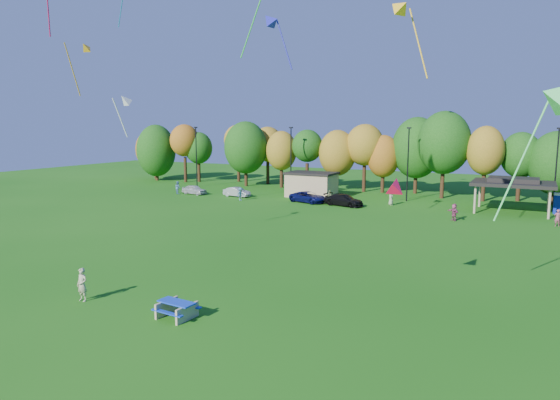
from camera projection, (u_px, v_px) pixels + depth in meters
The scene contains 22 objects.
ground at pixel (202, 295), 27.67m from camera, with size 160.00×160.00×0.00m, color #19600F.
tree_line at pixel (395, 151), 67.28m from camera, with size 93.57×10.55×11.15m.
lamp_posts at pixel (408, 162), 61.21m from camera, with size 64.50×0.25×9.09m.
utility_building at pixel (312, 184), 65.37m from camera, with size 6.30×4.30×3.25m.
pavilion at pixel (513, 183), 53.39m from camera, with size 8.20×6.20×3.77m.
picnic_table at pixel (177, 308), 24.35m from camera, with size 2.01×1.71×0.82m.
kite_flyer at pixel (82, 285), 26.60m from camera, with size 0.66×0.43×1.80m, color #BCB28D.
car_a at pixel (194, 190), 67.92m from camera, with size 1.49×3.71×1.26m, color silver.
car_b at pixel (237, 192), 65.57m from camera, with size 1.32×3.79×1.25m, color #A4A4A9.
car_c at pixel (308, 197), 60.65m from camera, with size 2.20×4.78×1.33m, color #0D114F.
car_d at pixel (344, 200), 58.14m from camera, with size 1.94×4.77×1.38m, color black.
far_person_0 at pixel (240, 194), 62.30m from camera, with size 1.05×0.60×1.62m, color teal.
far_person_1 at pixel (557, 218), 46.27m from camera, with size 0.59×0.39×1.62m, color #A14C60.
far_person_2 at pixel (391, 198), 58.55m from camera, with size 0.86×0.56×1.75m, color #93A470.
far_person_3 at pixel (178, 188), 68.20m from camera, with size 0.84×0.65×1.72m, color #4E80AD.
far_person_4 at pixel (330, 198), 58.80m from camera, with size 1.01×0.42×1.73m, color olive.
far_person_5 at pixel (454, 212), 49.06m from camera, with size 1.59×0.51×1.72m, color #9E4269.
kite_0 at pixel (270, 21), 37.10m from camera, with size 2.73×1.27×4.44m.
kite_6 at pixel (125, 101), 37.27m from camera, with size 1.21×2.10×3.37m.
kite_7 at pixel (398, 9), 32.61m from camera, with size 3.12×2.09×5.42m.
kite_11 at pixel (395, 184), 25.12m from camera, with size 1.07×1.39×1.34m.
kite_15 at pixel (85, 48), 47.47m from camera, with size 1.15×3.09×5.26m.
Camera 1 is at (16.03, -21.64, 9.33)m, focal length 32.00 mm.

